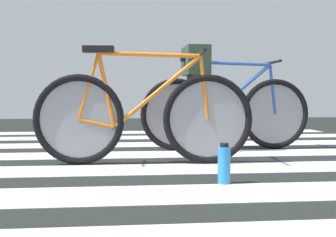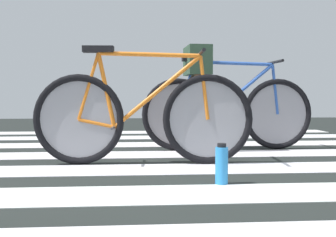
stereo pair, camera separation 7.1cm
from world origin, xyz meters
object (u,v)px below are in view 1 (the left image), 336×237
Objects in this scene: water_bottle at (224,164)px; cyclist_2_of_2 at (196,84)px; bicycle_2_of_2 at (226,112)px; bicycle_1_of_2 at (143,116)px.

cyclist_2_of_2 is at bearing 87.09° from water_bottle.
water_bottle is (-0.08, -1.54, -0.54)m from cyclist_2_of_2.
bicycle_2_of_2 is 1.62m from water_bottle.
bicycle_1_of_2 and bicycle_2_of_2 have the same top height.
water_bottle is at bearing -95.36° from cyclist_2_of_2.
bicycle_2_of_2 reaches higher than water_bottle.
water_bottle is (-0.39, -1.55, -0.26)m from bicycle_2_of_2.
bicycle_2_of_2 is 6.81× the size of water_bottle.
bicycle_1_of_2 is 0.99m from cyclist_2_of_2.
bicycle_2_of_2 is at bearing 75.95° from water_bottle.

